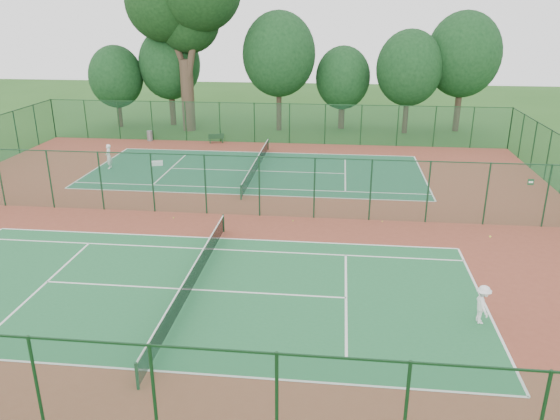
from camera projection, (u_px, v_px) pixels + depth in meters
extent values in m
plane|color=#245319|center=(233.00, 215.00, 31.21)|extent=(120.00, 120.00, 0.00)
cube|color=brown|center=(233.00, 214.00, 31.21)|extent=(40.00, 36.00, 0.01)
cube|color=#206638|center=(192.00, 290.00, 22.81)|extent=(23.77, 10.97, 0.01)
cube|color=#1B5839|center=(257.00, 171.00, 39.60)|extent=(23.77, 10.97, 0.01)
cube|color=#16432A|center=(272.00, 123.00, 47.39)|extent=(40.00, 0.02, 3.50)
cube|color=#15391B|center=(272.00, 103.00, 46.80)|extent=(40.00, 0.05, 0.05)
cube|color=#194D33|center=(96.00, 399.00, 13.81)|extent=(40.00, 0.02, 3.50)
cube|color=#123319|center=(88.00, 341.00, 13.22)|extent=(40.00, 0.05, 0.05)
cube|color=#194B2D|center=(232.00, 185.00, 30.60)|extent=(40.00, 0.02, 3.50)
cube|color=#143921|center=(231.00, 156.00, 30.01)|extent=(40.00, 0.05, 0.05)
cylinder|color=#153C21|center=(137.00, 376.00, 16.67)|extent=(0.10, 0.10, 0.97)
cylinder|color=#153C21|center=(223.00, 223.00, 28.61)|extent=(0.10, 0.10, 0.97)
cube|color=black|center=(192.00, 280.00, 22.64)|extent=(0.02, 12.80, 0.85)
cube|color=white|center=(191.00, 270.00, 22.49)|extent=(0.04, 12.80, 0.06)
cylinder|color=#153B24|center=(241.00, 192.00, 33.46)|extent=(0.10, 0.10, 0.97)
cylinder|color=#153B24|center=(268.00, 144.00, 45.40)|extent=(0.10, 0.10, 0.97)
cube|color=black|center=(257.00, 165.00, 39.44)|extent=(0.02, 12.80, 0.85)
cube|color=white|center=(256.00, 159.00, 39.29)|extent=(0.04, 12.80, 0.06)
imported|color=white|center=(482.00, 304.00, 20.16)|extent=(0.64, 1.02, 1.52)
imported|color=white|center=(109.00, 156.00, 39.95)|extent=(0.49, 0.70, 1.80)
cylinder|color=slate|center=(150.00, 136.00, 48.59)|extent=(0.57, 0.57, 0.90)
cube|color=#113218|center=(210.00, 141.00, 47.83)|extent=(0.18, 0.37, 0.41)
cube|color=#113218|center=(222.00, 140.00, 48.03)|extent=(0.18, 0.37, 0.41)
cube|color=#113218|center=(216.00, 138.00, 47.86)|extent=(1.41, 0.78, 0.05)
cube|color=#113218|center=(216.00, 136.00, 47.62)|extent=(1.31, 0.46, 0.41)
cube|color=white|center=(157.00, 163.00, 40.95)|extent=(0.97, 0.61, 0.34)
sphere|color=#B0C82E|center=(293.00, 221.00, 30.16)|extent=(0.07, 0.07, 0.07)
sphere|color=yellow|center=(382.00, 221.00, 30.09)|extent=(0.06, 0.06, 0.06)
sphere|color=#C4DC33|center=(174.00, 218.00, 30.62)|extent=(0.07, 0.07, 0.07)
cylinder|color=#3C2C21|center=(188.00, 95.00, 51.95)|extent=(1.23, 1.23, 6.69)
cylinder|color=#3C2C21|center=(175.00, 40.00, 50.64)|extent=(2.27, 0.67, 6.65)
cylinder|color=#3C2C21|center=(194.00, 37.00, 49.80)|extent=(2.12, 0.62, 7.22)
sphere|color=black|center=(164.00, 2.00, 49.56)|extent=(7.13, 7.13, 7.13)
sphere|color=black|center=(188.00, 21.00, 50.45)|extent=(5.80, 5.80, 5.80)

